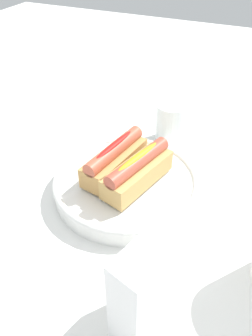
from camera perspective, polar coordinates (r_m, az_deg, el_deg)
ground_plane at (r=0.65m, az=1.80°, el=-2.66°), size 2.40×2.40×0.00m
serving_bowl at (r=0.62m, az=0.00°, el=-2.68°), size 0.27×0.27×0.04m
hotdog_front at (r=0.61m, az=-1.97°, el=1.63°), size 0.16×0.07×0.06m
hotdog_back at (r=0.58m, az=2.06°, el=-0.50°), size 0.16×0.09×0.06m
water_glass at (r=0.76m, az=7.71°, el=7.49°), size 0.07×0.07×0.09m
napkin_box at (r=0.42m, az=4.35°, el=-19.58°), size 0.12×0.07×0.15m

